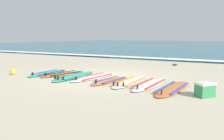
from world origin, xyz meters
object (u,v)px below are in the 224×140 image
Objects in this scene: surfboard_0 at (48,73)px; surfboard_3 at (94,77)px; cooler_box at (205,90)px; surfboard_7 at (173,88)px; surfboard_5 at (130,82)px; surfboard_2 at (75,76)px; surfboard_6 at (150,84)px; surfboard_4 at (110,80)px; surfboard_1 at (64,74)px; beach_ball at (13,72)px.

surfboard_3 is at bearing 2.31° from surfboard_0.
surfboard_7 is at bearing 155.56° from cooler_box.
surfboard_3 is 1.56m from surfboard_5.
surfboard_6 is (3.00, -0.03, -0.00)m from surfboard_2.
surfboard_5 is (2.30, 0.05, 0.00)m from surfboard_2.
surfboard_4 is 1.40m from surfboard_6.
surfboard_2 is 4.76m from cooler_box.
surfboard_0 and surfboard_7 have the same top height.
surfboard_3 is (1.48, -0.02, -0.00)m from surfboard_1.
surfboard_2 is at bearing 171.66° from cooler_box.
surfboard_5 is 1.52m from surfboard_7.
surfboard_2 is at bearing -178.83° from surfboard_5.
surfboard_4 is at bearing -168.55° from surfboard_5.
surfboard_4 is at bearing -7.88° from surfboard_1.
surfboard_0 is at bearing -177.69° from surfboard_3.
surfboard_4 is at bearing -177.30° from surfboard_6.
cooler_box is at bearing -24.44° from surfboard_7.
surfboard_6 is 0.83m from surfboard_7.
surfboard_0 is 6.21m from cooler_box.
surfboard_4 is 0.82× the size of surfboard_7.
surfboard_0 is at bearing 175.49° from surfboard_2.
surfboard_7 is at bearing -6.35° from surfboard_1.
surfboard_4 is 0.83× the size of surfboard_6.
surfboard_5 is 0.99× the size of surfboard_6.
surfboard_0 and surfboard_2 have the same top height.
surfboard_2 is 1.05× the size of surfboard_5.
surfboard_6 is (0.70, -0.08, -0.00)m from surfboard_5.
beach_ball reaches higher than surfboard_5.
cooler_box is at bearing -9.59° from surfboard_1.
surfboard_2 is at bearing -17.41° from surfboard_1.
cooler_box reaches higher than surfboard_6.
surfboard_4 is (1.60, -0.09, -0.00)m from surfboard_2.
surfboard_2 is 4.57× the size of cooler_box.
surfboard_7 is (2.19, -0.18, -0.00)m from surfboard_4.
beach_ball is at bearing -142.79° from surfboard_0.
surfboard_1 is 0.92× the size of surfboard_6.
surfboard_0 is 0.73m from surfboard_1.
beach_ball reaches higher than surfboard_4.
surfboard_1 is at bearing 162.59° from surfboard_2.
surfboard_3 is (0.75, 0.20, -0.00)m from surfboard_2.
surfboard_5 is at bearing -3.42° from surfboard_1.
surfboard_3 is at bearing 15.59° from beach_ball.
surfboard_5 is 2.52m from cooler_box.
beach_ball is (-7.25, -0.03, -0.07)m from cooler_box.
surfboard_5 is 0.70m from surfboard_6.
cooler_box is (2.40, -0.74, 0.16)m from surfboard_5.
surfboard_6 is 0.99× the size of surfboard_7.
surfboard_5 and surfboard_7 have the same top height.
surfboard_1 is 0.91× the size of surfboard_3.
surfboard_7 is at bearing -4.24° from surfboard_0.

